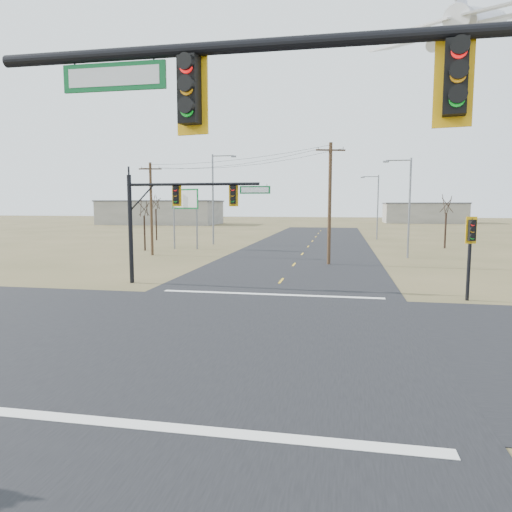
# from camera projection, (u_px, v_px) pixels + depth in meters

# --- Properties ---
(ground) EXTENTS (320.00, 320.00, 0.00)m
(ground) POSITION_uv_depth(u_px,v_px,m) (240.00, 333.00, 17.26)
(ground) COLOR brown
(ground) RESTS_ON ground
(road_ew) EXTENTS (160.00, 14.00, 0.02)m
(road_ew) POSITION_uv_depth(u_px,v_px,m) (240.00, 333.00, 17.26)
(road_ew) COLOR black
(road_ew) RESTS_ON ground
(road_ns) EXTENTS (14.00, 160.00, 0.02)m
(road_ns) POSITION_uv_depth(u_px,v_px,m) (240.00, 333.00, 17.26)
(road_ns) COLOR black
(road_ns) RESTS_ON ground
(stop_bar_near) EXTENTS (12.00, 0.40, 0.01)m
(stop_bar_near) POSITION_uv_depth(u_px,v_px,m) (166.00, 427.00, 9.93)
(stop_bar_near) COLOR silver
(stop_bar_near) RESTS_ON road_ns
(stop_bar_far) EXTENTS (12.00, 0.40, 0.01)m
(stop_bar_far) POSITION_uv_depth(u_px,v_px,m) (270.00, 294.00, 24.58)
(stop_bar_far) COLOR silver
(stop_bar_far) RESTS_ON road_ns
(mast_arm_near) EXTENTS (11.44, 0.49, 7.90)m
(mast_arm_near) POSITION_uv_depth(u_px,v_px,m) (488.00, 145.00, 6.58)
(mast_arm_near) COLOR black
(mast_arm_near) RESTS_ON ground
(mast_arm_far) EXTENTS (8.83, 0.50, 6.64)m
(mast_arm_far) POSITION_uv_depth(u_px,v_px,m) (178.00, 205.00, 27.29)
(mast_arm_far) COLOR black
(mast_arm_far) RESTS_ON ground
(pedestal_signal_ne) EXTENTS (0.63, 0.54, 4.28)m
(pedestal_signal_ne) POSITION_uv_depth(u_px,v_px,m) (471.00, 239.00, 22.70)
(pedestal_signal_ne) COLOR black
(pedestal_signal_ne) RESTS_ON ground
(utility_pole_near) EXTENTS (2.32, 0.78, 9.72)m
(utility_pole_near) POSITION_uv_depth(u_px,v_px,m) (330.00, 202.00, 36.46)
(utility_pole_near) COLOR #49311F
(utility_pole_near) RESTS_ON ground
(utility_pole_far) EXTENTS (2.13, 0.51, 8.78)m
(utility_pole_far) POSITION_uv_depth(u_px,v_px,m) (151.00, 207.00, 43.37)
(utility_pole_far) COLOR #49311F
(utility_pole_far) RESTS_ON ground
(highway_sign) EXTENTS (3.34, 1.14, 6.52)m
(highway_sign) POSITION_uv_depth(u_px,v_px,m) (185.00, 207.00, 49.47)
(highway_sign) COLOR slate
(highway_sign) RESTS_ON ground
(streetlight_a) EXTENTS (2.51, 0.37, 8.97)m
(streetlight_a) POSITION_uv_depth(u_px,v_px,m) (407.00, 202.00, 40.91)
(streetlight_a) COLOR slate
(streetlight_a) RESTS_ON ground
(streetlight_b) EXTENTS (2.47, 0.36, 8.83)m
(streetlight_b) POSITION_uv_depth(u_px,v_px,m) (376.00, 204.00, 62.63)
(streetlight_b) COLOR slate
(streetlight_b) RESTS_ON ground
(streetlight_c) EXTENTS (3.02, 0.43, 10.78)m
(streetlight_c) POSITION_uv_depth(u_px,v_px,m) (215.00, 194.00, 54.74)
(streetlight_c) COLOR slate
(streetlight_c) RESTS_ON ground
(bare_tree_a) EXTENTS (3.03, 3.03, 5.74)m
(bare_tree_a) POSITION_uv_depth(u_px,v_px,m) (144.00, 207.00, 47.72)
(bare_tree_a) COLOR black
(bare_tree_a) RESTS_ON ground
(bare_tree_b) EXTENTS (2.58, 2.58, 6.50)m
(bare_tree_b) POSITION_uv_depth(u_px,v_px,m) (156.00, 202.00, 61.44)
(bare_tree_b) COLOR black
(bare_tree_b) RESTS_ON ground
(bare_tree_c) EXTENTS (2.96, 2.96, 6.29)m
(bare_tree_c) POSITION_uv_depth(u_px,v_px,m) (447.00, 204.00, 50.03)
(bare_tree_c) COLOR black
(bare_tree_c) RESTS_ON ground
(warehouse_left) EXTENTS (28.00, 14.00, 5.50)m
(warehouse_left) POSITION_uv_depth(u_px,v_px,m) (161.00, 213.00, 112.15)
(warehouse_left) COLOR #A09A8E
(warehouse_left) RESTS_ON ground
(warehouse_mid) EXTENTS (20.00, 12.00, 5.00)m
(warehouse_mid) POSITION_uv_depth(u_px,v_px,m) (424.00, 213.00, 119.87)
(warehouse_mid) COLOR #A09A8E
(warehouse_mid) RESTS_ON ground
(jet_airliner) EXTENTS (31.40, 31.97, 15.51)m
(jet_airliner) POSITION_uv_depth(u_px,v_px,m) (478.00, 21.00, 68.97)
(jet_airliner) COLOR silver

